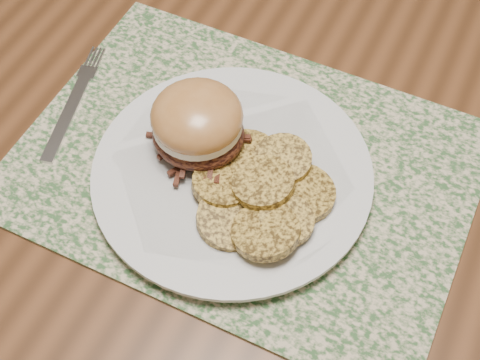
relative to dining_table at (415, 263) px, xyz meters
The scene contains 6 objects.
dining_table is the anchor object (origin of this frame).
placemat 0.21m from the dining_table, behind, with size 0.45×0.33×0.00m, color #31552B.
dinner_plate 0.22m from the dining_table, 168.75° to the right, with size 0.26×0.26×0.02m, color silver.
pork_sandwich 0.27m from the dining_table, behind, with size 0.10×0.10×0.07m.
roasted_potatoes 0.20m from the dining_table, 160.29° to the right, with size 0.15×0.16×0.03m.
fork 0.40m from the dining_table, behind, with size 0.05×0.17×0.00m.
Camera 1 is at (-0.02, -0.38, 1.30)m, focal length 50.00 mm.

